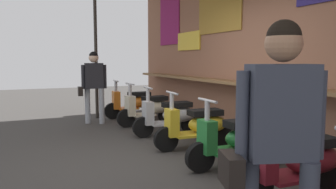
% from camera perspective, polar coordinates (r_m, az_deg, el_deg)
% --- Properties ---
extents(ground_plane, '(27.62, 27.62, 0.00)m').
position_cam_1_polar(ground_plane, '(4.75, -3.13, -12.13)').
color(ground_plane, '#383533').
extents(market_stall_facade, '(9.86, 2.06, 3.97)m').
position_cam_1_polar(market_stall_facade, '(5.55, 15.97, 12.69)').
color(market_stall_facade, '#8C5B44').
rests_on(market_stall_facade, ground_plane).
extents(scooter_orange, '(0.48, 1.40, 0.97)m').
position_cam_1_polar(scooter_orange, '(8.51, -5.73, -1.37)').
color(scooter_orange, orange).
rests_on(scooter_orange, ground_plane).
extents(scooter_cream, '(0.47, 1.40, 0.97)m').
position_cam_1_polar(scooter_cream, '(7.52, -3.09, -2.32)').
color(scooter_cream, beige).
rests_on(scooter_cream, ground_plane).
extents(scooter_silver, '(0.47, 1.40, 0.97)m').
position_cam_1_polar(scooter_silver, '(6.49, 0.59, -3.65)').
color(scooter_silver, '#B2B5BA').
rests_on(scooter_silver, ground_plane).
extents(scooter_yellow, '(0.48, 1.40, 0.97)m').
position_cam_1_polar(scooter_yellow, '(5.56, 5.30, -5.31)').
color(scooter_yellow, gold).
rests_on(scooter_yellow, ground_plane).
extents(scooter_green, '(0.46, 1.40, 0.97)m').
position_cam_1_polar(scooter_green, '(4.69, 11.88, -7.55)').
color(scooter_green, '#237533').
rests_on(scooter_green, ground_plane).
extents(scooter_maroon, '(0.48, 1.40, 0.97)m').
position_cam_1_polar(scooter_maroon, '(3.88, 21.87, -10.72)').
color(scooter_maroon, maroon).
rests_on(scooter_maroon, ground_plane).
extents(shopper_with_handbag, '(0.42, 0.68, 1.72)m').
position_cam_1_polar(shopper_with_handbag, '(2.21, 18.43, -5.26)').
color(shopper_with_handbag, '#383D4C').
rests_on(shopper_with_handbag, ground_plane).
extents(shopper_browsing, '(0.28, 0.66, 1.66)m').
position_cam_1_polar(shopper_browsing, '(7.81, -12.70, 2.44)').
color(shopper_browsing, '#999EA8').
rests_on(shopper_browsing, ground_plane).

